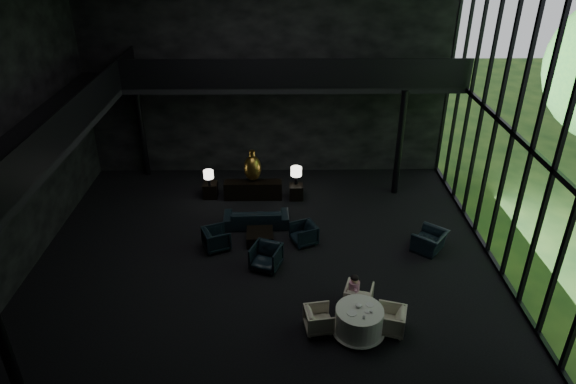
{
  "coord_description": "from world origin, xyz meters",
  "views": [
    {
      "loc": [
        0.52,
        -13.24,
        9.3
      ],
      "look_at": [
        0.69,
        0.5,
        1.91
      ],
      "focal_mm": 32.0,
      "sensor_mm": 36.0,
      "label": 1
    }
  ],
  "objects_px": {
    "coffee_table": "(260,237)",
    "dining_chair_north": "(359,296)",
    "console": "(253,190)",
    "side_table_right": "(296,192)",
    "lounge_armchair_west": "(216,238)",
    "dining_chair_east": "(390,320)",
    "lounge_armchair_south": "(266,255)",
    "dining_table": "(359,323)",
    "side_table_left": "(211,190)",
    "table_lamp_left": "(209,175)",
    "sofa": "(256,214)",
    "bronze_urn": "(253,168)",
    "table_lamp_right": "(296,172)",
    "window_armchair": "(430,239)",
    "dining_chair_west": "(319,319)",
    "lounge_armchair_east": "(304,233)",
    "child": "(354,285)"
  },
  "relations": [
    {
      "from": "table_lamp_left",
      "to": "table_lamp_right",
      "type": "relative_size",
      "value": 0.89
    },
    {
      "from": "window_armchair",
      "to": "dining_chair_west",
      "type": "bearing_deg",
      "value": -8.04
    },
    {
      "from": "side_table_right",
      "to": "lounge_armchair_west",
      "type": "xyz_separation_m",
      "value": [
        -2.6,
        -3.24,
        0.12
      ]
    },
    {
      "from": "lounge_armchair_west",
      "to": "lounge_armchair_east",
      "type": "distance_m",
      "value": 2.77
    },
    {
      "from": "side_table_left",
      "to": "child",
      "type": "xyz_separation_m",
      "value": [
        4.57,
        -6.26,
        0.47
      ]
    },
    {
      "from": "table_lamp_right",
      "to": "dining_table",
      "type": "distance_m",
      "value": 7.33
    },
    {
      "from": "console",
      "to": "bronze_urn",
      "type": "relative_size",
      "value": 1.81
    },
    {
      "from": "sofa",
      "to": "lounge_armchair_west",
      "type": "height_order",
      "value": "sofa"
    },
    {
      "from": "dining_chair_east",
      "to": "dining_chair_north",
      "type": "bearing_deg",
      "value": -127.64
    },
    {
      "from": "sofa",
      "to": "lounge_armchair_west",
      "type": "relative_size",
      "value": 2.9
    },
    {
      "from": "dining_chair_north",
      "to": "child",
      "type": "relative_size",
      "value": 1.12
    },
    {
      "from": "side_table_left",
      "to": "table_lamp_left",
      "type": "height_order",
      "value": "table_lamp_left"
    },
    {
      "from": "table_lamp_left",
      "to": "coffee_table",
      "type": "distance_m",
      "value": 3.57
    },
    {
      "from": "console",
      "to": "lounge_armchair_south",
      "type": "bearing_deg",
      "value": -82.26
    },
    {
      "from": "dining_chair_east",
      "to": "child",
      "type": "xyz_separation_m",
      "value": [
        -0.83,
        0.88,
        0.4
      ]
    },
    {
      "from": "sofa",
      "to": "lounge_armchair_south",
      "type": "height_order",
      "value": "same"
    },
    {
      "from": "table_lamp_right",
      "to": "sofa",
      "type": "height_order",
      "value": "table_lamp_right"
    },
    {
      "from": "dining_chair_north",
      "to": "dining_chair_east",
      "type": "relative_size",
      "value": 0.98
    },
    {
      "from": "bronze_urn",
      "to": "sofa",
      "type": "bearing_deg",
      "value": -84.38
    },
    {
      "from": "lounge_armchair_south",
      "to": "bronze_urn",
      "type": "bearing_deg",
      "value": 118.29
    },
    {
      "from": "sofa",
      "to": "lounge_armchair_east",
      "type": "distance_m",
      "value": 1.9
    },
    {
      "from": "side_table_left",
      "to": "table_lamp_left",
      "type": "xyz_separation_m",
      "value": [
        0.0,
        -0.19,
        0.72
      ]
    },
    {
      "from": "lounge_armchair_east",
      "to": "child",
      "type": "distance_m",
      "value": 3.37
    },
    {
      "from": "side_table_left",
      "to": "dining_chair_east",
      "type": "relative_size",
      "value": 0.81
    },
    {
      "from": "table_lamp_right",
      "to": "dining_chair_east",
      "type": "height_order",
      "value": "table_lamp_right"
    },
    {
      "from": "console",
      "to": "side_table_right",
      "type": "relative_size",
      "value": 3.86
    },
    {
      "from": "lounge_armchair_south",
      "to": "dining_table",
      "type": "bearing_deg",
      "value": -28.39
    },
    {
      "from": "window_armchair",
      "to": "dining_table",
      "type": "height_order",
      "value": "window_armchair"
    },
    {
      "from": "coffee_table",
      "to": "dining_chair_north",
      "type": "bearing_deg",
      "value": -48.58
    },
    {
      "from": "lounge_armchair_west",
      "to": "dining_chair_west",
      "type": "bearing_deg",
      "value": -163.36
    },
    {
      "from": "side_table_left",
      "to": "lounge_armchair_east",
      "type": "relative_size",
      "value": 0.77
    },
    {
      "from": "dining_chair_east",
      "to": "side_table_left",
      "type": "bearing_deg",
      "value": -126.13
    },
    {
      "from": "lounge_armchair_east",
      "to": "dining_chair_north",
      "type": "bearing_deg",
      "value": 1.38
    },
    {
      "from": "lounge_armchair_west",
      "to": "dining_chair_east",
      "type": "height_order",
      "value": "lounge_armchair_west"
    },
    {
      "from": "table_lamp_left",
      "to": "lounge_armchair_west",
      "type": "bearing_deg",
      "value": -79.44
    },
    {
      "from": "side_table_left",
      "to": "sofa",
      "type": "distance_m",
      "value": 2.73
    },
    {
      "from": "side_table_right",
      "to": "table_lamp_right",
      "type": "bearing_deg",
      "value": 90.0
    },
    {
      "from": "bronze_urn",
      "to": "lounge_armchair_east",
      "type": "distance_m",
      "value": 3.7
    },
    {
      "from": "sofa",
      "to": "lounge_armchair_west",
      "type": "bearing_deg",
      "value": 46.66
    },
    {
      "from": "side_table_left",
      "to": "side_table_right",
      "type": "relative_size",
      "value": 1.03
    },
    {
      "from": "side_table_left",
      "to": "dining_chair_east",
      "type": "height_order",
      "value": "dining_chair_east"
    },
    {
      "from": "console",
      "to": "dining_chair_east",
      "type": "distance_m",
      "value": 7.99
    },
    {
      "from": "lounge_armchair_west",
      "to": "dining_chair_north",
      "type": "distance_m",
      "value": 4.97
    },
    {
      "from": "table_lamp_left",
      "to": "side_table_right",
      "type": "height_order",
      "value": "table_lamp_left"
    },
    {
      "from": "coffee_table",
      "to": "dining_chair_north",
      "type": "relative_size",
      "value": 1.24
    },
    {
      "from": "table_lamp_left",
      "to": "dining_table",
      "type": "xyz_separation_m",
      "value": [
        4.58,
        -7.03,
        -0.68
      ]
    },
    {
      "from": "dining_chair_east",
      "to": "lounge_armchair_west",
      "type": "bearing_deg",
      "value": -111.12
    },
    {
      "from": "bronze_urn",
      "to": "console",
      "type": "bearing_deg",
      "value": -90.0
    },
    {
      "from": "bronze_urn",
      "to": "dining_table",
      "type": "height_order",
      "value": "bronze_urn"
    },
    {
      "from": "console",
      "to": "bronze_urn",
      "type": "height_order",
      "value": "bronze_urn"
    }
  ]
}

